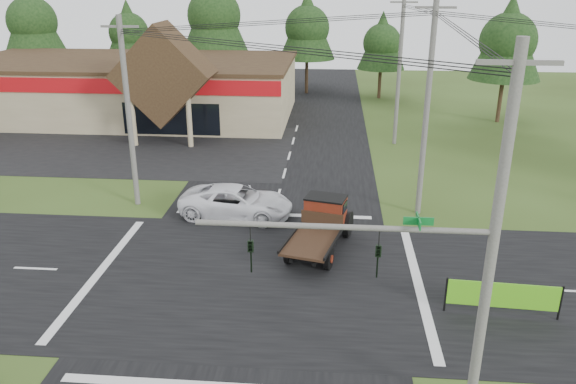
# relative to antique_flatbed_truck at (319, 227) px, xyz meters

# --- Properties ---
(ground) EXTENTS (120.00, 120.00, 0.00)m
(ground) POSITION_rel_antique_flatbed_truck_xyz_m (-2.65, -2.95, -1.19)
(ground) COLOR #314217
(ground) RESTS_ON ground
(road_ns) EXTENTS (12.00, 120.00, 0.02)m
(road_ns) POSITION_rel_antique_flatbed_truck_xyz_m (-2.65, -2.95, -1.18)
(road_ns) COLOR black
(road_ns) RESTS_ON ground
(road_ew) EXTENTS (120.00, 12.00, 0.02)m
(road_ew) POSITION_rel_antique_flatbed_truck_xyz_m (-2.65, -2.95, -1.18)
(road_ew) COLOR black
(road_ew) RESTS_ON ground
(parking_apron) EXTENTS (28.00, 14.00, 0.02)m
(parking_apron) POSITION_rel_antique_flatbed_truck_xyz_m (-16.65, 16.05, -1.18)
(parking_apron) COLOR black
(parking_apron) RESTS_ON ground
(cvs_building) EXTENTS (30.40, 18.20, 9.19)m
(cvs_building) POSITION_rel_antique_flatbed_truck_xyz_m (-18.35, 26.62, 1.59)
(cvs_building) COLOR tan
(cvs_building) RESTS_ON ground
(traffic_signal_mast) EXTENTS (8.12, 0.24, 7.00)m
(traffic_signal_mast) POSITION_rel_antique_flatbed_truck_xyz_m (3.17, -10.45, 3.23)
(traffic_signal_mast) COLOR #595651
(traffic_signal_mast) RESTS_ON ground
(utility_pole_nr) EXTENTS (2.00, 0.30, 11.00)m
(utility_pole_nr) POSITION_rel_antique_flatbed_truck_xyz_m (4.85, -10.45, 4.45)
(utility_pole_nr) COLOR #595651
(utility_pole_nr) RESTS_ON ground
(utility_pole_nw) EXTENTS (2.00, 0.30, 10.50)m
(utility_pole_nw) POSITION_rel_antique_flatbed_truck_xyz_m (-10.65, 5.05, 4.20)
(utility_pole_nw) COLOR #595651
(utility_pole_nw) RESTS_ON ground
(utility_pole_ne) EXTENTS (2.00, 0.30, 11.50)m
(utility_pole_ne) POSITION_rel_antique_flatbed_truck_xyz_m (5.35, 5.05, 4.70)
(utility_pole_ne) COLOR #595651
(utility_pole_ne) RESTS_ON ground
(utility_pole_n) EXTENTS (2.00, 0.30, 11.20)m
(utility_pole_n) POSITION_rel_antique_flatbed_truck_xyz_m (5.35, 19.05, 4.55)
(utility_pole_n) COLOR #595651
(utility_pole_n) RESTS_ON ground
(tree_row_a) EXTENTS (6.72, 6.72, 12.12)m
(tree_row_a) POSITION_rel_antique_flatbed_truck_xyz_m (-32.65, 37.05, 6.86)
(tree_row_a) COLOR #332316
(tree_row_a) RESTS_ON ground
(tree_row_b) EXTENTS (5.60, 5.60, 10.10)m
(tree_row_b) POSITION_rel_antique_flatbed_truck_xyz_m (-22.65, 39.05, 5.51)
(tree_row_b) COLOR #332316
(tree_row_b) RESTS_ON ground
(tree_row_c) EXTENTS (7.28, 7.28, 13.13)m
(tree_row_c) POSITION_rel_antique_flatbed_truck_xyz_m (-12.65, 38.05, 7.53)
(tree_row_c) COLOR #332316
(tree_row_c) RESTS_ON ground
(tree_row_d) EXTENTS (6.16, 6.16, 11.11)m
(tree_row_d) POSITION_rel_antique_flatbed_truck_xyz_m (-2.65, 39.05, 6.19)
(tree_row_d) COLOR #332316
(tree_row_d) RESTS_ON ground
(tree_row_e) EXTENTS (5.04, 5.04, 9.09)m
(tree_row_e) POSITION_rel_antique_flatbed_truck_xyz_m (5.35, 37.05, 4.84)
(tree_row_e) COLOR #332316
(tree_row_e) RESTS_ON ground
(tree_side_ne) EXTENTS (6.16, 6.16, 11.11)m
(tree_side_ne) POSITION_rel_antique_flatbed_truck_xyz_m (15.35, 27.05, 6.19)
(tree_side_ne) COLOR #332316
(tree_side_ne) RESTS_ON ground
(antique_flatbed_truck) EXTENTS (3.49, 6.06, 2.38)m
(antique_flatbed_truck) POSITION_rel_antique_flatbed_truck_xyz_m (0.00, 0.00, 0.00)
(antique_flatbed_truck) COLOR #561B0C
(antique_flatbed_truck) RESTS_ON ground
(roadside_banner) EXTENTS (4.33, 0.41, 1.48)m
(roadside_banner) POSITION_rel_antique_flatbed_truck_xyz_m (7.20, -5.01, -0.45)
(roadside_banner) COLOR #54B117
(roadside_banner) RESTS_ON ground
(white_pickup) EXTENTS (6.34, 3.40, 1.69)m
(white_pickup) POSITION_rel_antique_flatbed_truck_xyz_m (-4.61, 3.74, -0.34)
(white_pickup) COLOR white
(white_pickup) RESTS_ON ground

